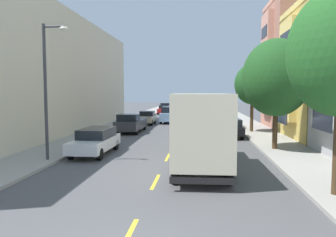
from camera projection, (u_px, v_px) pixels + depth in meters
The scene contains 20 objects.
ground_plane at pixel (184, 125), 35.82m from camera, with size 160.00×160.00×0.00m, color #4C4C4F.
sidewalk_left at pixel (117, 125), 34.53m from camera, with size 3.20×120.00×0.14m, color #99968E.
sidewalk_right at pixel (251, 127), 33.13m from camera, with size 3.20×120.00×0.14m, color #99968E.
lane_centerline_dashes at pixel (181, 131), 30.37m from camera, with size 0.14×47.20×0.01m.
townhouse_fourth_terracotta at pixel (320, 66), 31.85m from camera, with size 10.76×7.85×12.83m.
apartment_block_opposite at pixel (15, 74), 26.84m from camera, with size 10.00×36.00×10.34m, color beige.
street_tree_second at pixel (276, 78), 19.52m from camera, with size 4.13×4.13×6.74m.
street_tree_third at pixel (252, 84), 28.44m from camera, with size 3.14×3.14×6.02m.
street_lamp at pixel (48, 82), 16.33m from camera, with size 1.35×0.28×6.92m.
delivery_box_truck at pixel (200, 127), 14.94m from camera, with size 2.57×7.77×3.56m.
parked_suv_silver at pixel (227, 119), 32.24m from camera, with size 2.04×4.84×1.93m.
parked_pickup_charcoal at pixel (131, 123), 29.19m from camera, with size 2.07×5.33×1.73m.
parked_wagon_orange at pixel (215, 109), 56.49m from camera, with size 1.92×4.74×1.50m.
parked_wagon_white at pixel (96, 140), 18.83m from camera, with size 1.86×4.72×1.50m.
parked_hatchback_black at pixel (230, 128), 25.82m from camera, with size 1.85×4.05×1.50m.
parked_hatchback_red at pixel (164, 110), 53.62m from camera, with size 1.74×4.00×1.50m.
parked_hatchback_champagne at pixel (147, 118), 36.45m from camera, with size 1.74×4.00×1.50m.
parked_sedan_teal at pixel (220, 116), 39.77m from camera, with size 1.90×4.54×1.43m.
parked_pickup_navy at pixel (166, 108), 58.92m from camera, with size 2.11×5.34×1.73m.
moving_sky_sedan at pixel (170, 115), 38.24m from camera, with size 1.95×4.80×1.93m.
Camera 1 is at (1.77, -5.65, 3.61)m, focal length 34.29 mm.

